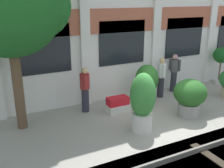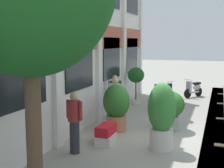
{
  "view_description": "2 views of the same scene",
  "coord_description": "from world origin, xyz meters",
  "px_view_note": "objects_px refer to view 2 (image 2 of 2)",
  "views": [
    {
      "loc": [
        -4.93,
        -6.2,
        3.96
      ],
      "look_at": [
        -1.1,
        1.41,
        1.11
      ],
      "focal_mm": 42.0,
      "sensor_mm": 36.0,
      "label": 1
    },
    {
      "loc": [
        -9.07,
        -1.55,
        2.95
      ],
      "look_at": [
        0.09,
        1.64,
        1.61
      ],
      "focal_mm": 50.0,
      "sensor_mm": 36.0,
      "label": 2
    }
  ],
  "objects_px": {
    "scooter_second_parked": "(162,91)",
    "resident_by_doorway": "(115,94)",
    "potted_plant_terracotta_small": "(136,77)",
    "potted_plant_square_trough": "(106,134)",
    "potted_plant_glazed_jar": "(162,115)",
    "potted_plant_fluted_column": "(168,107)",
    "potted_plant_ribbed_drum": "(162,95)",
    "potted_plant_stone_basin": "(116,106)",
    "resident_near_plants": "(115,99)",
    "scooter_near_curb": "(194,89)",
    "resident_watching_tracks": "(74,121)"
  },
  "relations": [
    {
      "from": "potted_plant_square_trough",
      "to": "scooter_second_parked",
      "type": "distance_m",
      "value": 7.25
    },
    {
      "from": "resident_by_doorway",
      "to": "potted_plant_stone_basin",
      "type": "bearing_deg",
      "value": -12.77
    },
    {
      "from": "potted_plant_ribbed_drum",
      "to": "resident_by_doorway",
      "type": "xyz_separation_m",
      "value": [
        -1.56,
        1.59,
        0.2
      ]
    },
    {
      "from": "potted_plant_square_trough",
      "to": "resident_by_doorway",
      "type": "distance_m",
      "value": 3.33
    },
    {
      "from": "potted_plant_terracotta_small",
      "to": "potted_plant_ribbed_drum",
      "type": "bearing_deg",
      "value": -126.14
    },
    {
      "from": "potted_plant_glazed_jar",
      "to": "potted_plant_ribbed_drum",
      "type": "bearing_deg",
      "value": 9.87
    },
    {
      "from": "potted_plant_glazed_jar",
      "to": "scooter_near_curb",
      "type": "xyz_separation_m",
      "value": [
        8.65,
        -0.18,
        -0.53
      ]
    },
    {
      "from": "potted_plant_ribbed_drum",
      "to": "resident_watching_tracks",
      "type": "bearing_deg",
      "value": 167.43
    },
    {
      "from": "potted_plant_terracotta_small",
      "to": "resident_watching_tracks",
      "type": "distance_m",
      "value": 6.85
    },
    {
      "from": "scooter_second_parked",
      "to": "scooter_near_curb",
      "type": "bearing_deg",
      "value": 71.45
    },
    {
      "from": "resident_by_doorway",
      "to": "scooter_second_parked",
      "type": "bearing_deg",
      "value": 131.5
    },
    {
      "from": "scooter_second_parked",
      "to": "resident_by_doorway",
      "type": "xyz_separation_m",
      "value": [
        -4.07,
        1.14,
        0.44
      ]
    },
    {
      "from": "resident_near_plants",
      "to": "scooter_second_parked",
      "type": "bearing_deg",
      "value": 6.33
    },
    {
      "from": "potted_plant_ribbed_drum",
      "to": "scooter_near_curb",
      "type": "height_order",
      "value": "potted_plant_ribbed_drum"
    },
    {
      "from": "resident_watching_tracks",
      "to": "scooter_second_parked",
      "type": "bearing_deg",
      "value": 9.52
    },
    {
      "from": "potted_plant_fluted_column",
      "to": "scooter_second_parked",
      "type": "relative_size",
      "value": 1.04
    },
    {
      "from": "potted_plant_glazed_jar",
      "to": "potted_plant_fluted_column",
      "type": "relative_size",
      "value": 1.41
    },
    {
      "from": "potted_plant_ribbed_drum",
      "to": "potted_plant_glazed_jar",
      "type": "bearing_deg",
      "value": -170.13
    },
    {
      "from": "potted_plant_glazed_jar",
      "to": "resident_by_doorway",
      "type": "distance_m",
      "value": 4.0
    },
    {
      "from": "potted_plant_stone_basin",
      "to": "resident_watching_tracks",
      "type": "distance_m",
      "value": 2.38
    },
    {
      "from": "scooter_second_parked",
      "to": "resident_watching_tracks",
      "type": "distance_m",
      "value": 8.35
    },
    {
      "from": "resident_by_doorway",
      "to": "potted_plant_terracotta_small",
      "type": "bearing_deg",
      "value": 143.87
    },
    {
      "from": "scooter_near_curb",
      "to": "potted_plant_stone_basin",
      "type": "bearing_deg",
      "value": 19.43
    },
    {
      "from": "potted_plant_glazed_jar",
      "to": "scooter_second_parked",
      "type": "bearing_deg",
      "value": 9.96
    },
    {
      "from": "potted_plant_ribbed_drum",
      "to": "scooter_near_curb",
      "type": "bearing_deg",
      "value": -14.41
    },
    {
      "from": "potted_plant_ribbed_drum",
      "to": "scooter_second_parked",
      "type": "relative_size",
      "value": 0.93
    },
    {
      "from": "potted_plant_terracotta_small",
      "to": "potted_plant_square_trough",
      "type": "relative_size",
      "value": 1.96
    },
    {
      "from": "potted_plant_ribbed_drum",
      "to": "resident_by_doorway",
      "type": "bearing_deg",
      "value": 134.35
    },
    {
      "from": "resident_by_doorway",
      "to": "resident_watching_tracks",
      "type": "height_order",
      "value": "resident_by_doorway"
    },
    {
      "from": "potted_plant_terracotta_small",
      "to": "resident_by_doorway",
      "type": "relative_size",
      "value": 1.06
    },
    {
      "from": "potted_plant_glazed_jar",
      "to": "resident_near_plants",
      "type": "relative_size",
      "value": 1.13
    },
    {
      "from": "potted_plant_fluted_column",
      "to": "potted_plant_terracotta_small",
      "type": "height_order",
      "value": "potted_plant_terracotta_small"
    },
    {
      "from": "potted_plant_square_trough",
      "to": "resident_by_doorway",
      "type": "height_order",
      "value": "resident_by_doorway"
    },
    {
      "from": "resident_by_doorway",
      "to": "potted_plant_square_trough",
      "type": "bearing_deg",
      "value": -18.73
    },
    {
      "from": "potted_plant_fluted_column",
      "to": "resident_watching_tracks",
      "type": "distance_m",
      "value": 3.64
    },
    {
      "from": "potted_plant_ribbed_drum",
      "to": "potted_plant_terracotta_small",
      "type": "distance_m",
      "value": 1.88
    },
    {
      "from": "scooter_second_parked",
      "to": "potted_plant_ribbed_drum",
      "type": "bearing_deg",
      "value": -52.14
    },
    {
      "from": "potted_plant_fluted_column",
      "to": "potted_plant_square_trough",
      "type": "xyz_separation_m",
      "value": [
        -2.02,
        1.46,
        -0.5
      ]
    },
    {
      "from": "potted_plant_stone_basin",
      "to": "resident_near_plants",
      "type": "bearing_deg",
      "value": 20.69
    },
    {
      "from": "potted_plant_stone_basin",
      "to": "scooter_second_parked",
      "type": "height_order",
      "value": "potted_plant_stone_basin"
    },
    {
      "from": "potted_plant_ribbed_drum",
      "to": "potted_plant_fluted_column",
      "type": "relative_size",
      "value": 0.89
    },
    {
      "from": "potted_plant_square_trough",
      "to": "potted_plant_glazed_jar",
      "type": "bearing_deg",
      "value": -90.56
    },
    {
      "from": "potted_plant_stone_basin",
      "to": "resident_by_doorway",
      "type": "xyz_separation_m",
      "value": [
        1.87,
        0.68,
        0.04
      ]
    },
    {
      "from": "potted_plant_glazed_jar",
      "to": "potted_plant_stone_basin",
      "type": "bearing_deg",
      "value": 52.85
    },
    {
      "from": "potted_plant_stone_basin",
      "to": "resident_by_doorway",
      "type": "distance_m",
      "value": 1.99
    },
    {
      "from": "potted_plant_square_trough",
      "to": "scooter_second_parked",
      "type": "bearing_deg",
      "value": -2.77
    },
    {
      "from": "scooter_second_parked",
      "to": "potted_plant_stone_basin",
      "type": "bearing_deg",
      "value": -66.73
    },
    {
      "from": "scooter_second_parked",
      "to": "resident_by_doorway",
      "type": "distance_m",
      "value": 4.25
    },
    {
      "from": "potted_plant_terracotta_small",
      "to": "resident_watching_tracks",
      "type": "xyz_separation_m",
      "value": [
        -6.84,
        -0.15,
        -0.4
      ]
    },
    {
      "from": "potted_plant_square_trough",
      "to": "scooter_near_curb",
      "type": "height_order",
      "value": "scooter_near_curb"
    }
  ]
}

